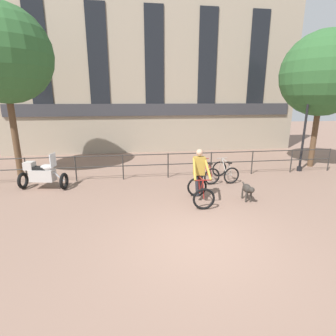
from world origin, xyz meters
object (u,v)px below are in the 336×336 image
Objects in this scene: parked_bicycle_mid_left at (225,171)px; parked_motorcycle at (42,174)px; cyclist_with_bike at (200,179)px; parked_bicycle_near_lamp at (206,172)px; street_lamp at (306,120)px; dog at (248,189)px.

parked_motorcycle is at bearing -6.63° from parked_bicycle_mid_left.
cyclist_with_bike reaches higher than parked_motorcycle.
parked_bicycle_near_lamp is 0.29× the size of street_lamp.
street_lamp is (4.00, 3.14, 1.94)m from dog.
parked_bicycle_mid_left is at bearing 55.43° from cyclist_with_bike.
street_lamp is (4.71, 0.83, 1.98)m from parked_bicycle_near_lamp.
street_lamp reaches higher than parked_bicycle_mid_left.
cyclist_with_bike is at bearing 59.60° from parked_bicycle_near_lamp.
parked_motorcycle is at bearing -7.45° from parked_bicycle_near_lamp.
dog is 0.51× the size of parked_motorcycle.
parked_bicycle_near_lamp is at bearing -7.48° from parked_bicycle_mid_left.
cyclist_with_bike is 2.69m from parked_bicycle_mid_left.
parked_motorcycle is 11.17m from street_lamp.
parked_bicycle_near_lamp is (0.85, 2.09, -0.41)m from cyclist_with_bike.
street_lamp is at bearing 41.04° from dog.
cyclist_with_bike is 6.47m from street_lamp.
cyclist_with_bike is 0.41× the size of street_lamp.
parked_bicycle_near_lamp is 1.01× the size of parked_bicycle_mid_left.
street_lamp is at bearing 31.34° from cyclist_with_bike.
parked_bicycle_near_lamp and parked_bicycle_mid_left have the same top height.
parked_bicycle_near_lamp is (6.27, 0.10, -0.20)m from parked_motorcycle.
street_lamp is (3.91, 0.83, 1.98)m from parked_bicycle_mid_left.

